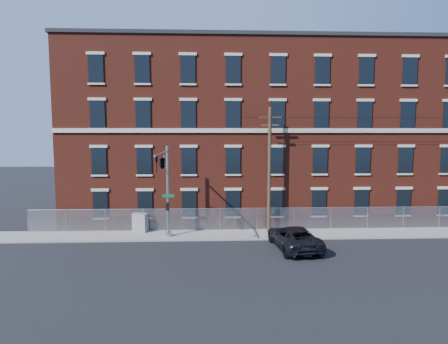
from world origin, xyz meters
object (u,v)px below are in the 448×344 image
(utility_pole_near, at_px, (269,168))
(utility_cabinet, at_px, (140,223))
(pickup_truck, at_px, (294,237))
(traffic_signal_mast, at_px, (164,172))

(utility_pole_near, relative_size, utility_cabinet, 6.68)
(utility_pole_near, height_order, pickup_truck, utility_pole_near)
(pickup_truck, distance_m, utility_cabinet, 12.37)
(utility_pole_near, xyz_separation_m, utility_cabinet, (-10.42, 0.40, -4.47))
(pickup_truck, bearing_deg, utility_pole_near, -81.42)
(utility_cabinet, bearing_deg, utility_pole_near, 19.59)
(pickup_truck, relative_size, utility_cabinet, 3.82)
(traffic_signal_mast, xyz_separation_m, utility_pole_near, (8.00, 3.42, -0.05))
(utility_pole_near, relative_size, pickup_truck, 1.75)
(traffic_signal_mast, bearing_deg, utility_cabinet, 122.37)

